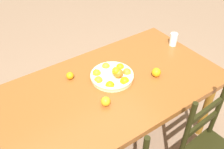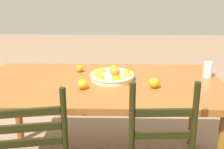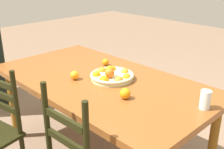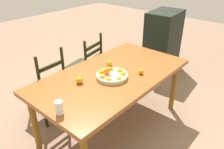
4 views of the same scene
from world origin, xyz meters
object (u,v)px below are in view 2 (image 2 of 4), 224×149
at_px(dining_table, 102,91).
at_px(orange_loose_1, 83,84).
at_px(drinking_glass, 208,70).
at_px(orange_loose_2, 80,68).
at_px(orange_loose_0, 154,83).
at_px(fruit_bowl, 112,76).

xyz_separation_m(dining_table, orange_loose_1, (0.13, 0.16, 0.11)).
bearing_deg(drinking_glass, orange_loose_2, -6.16).
distance_m(orange_loose_1, drinking_glass, 1.02).
bearing_deg(orange_loose_1, orange_loose_0, -175.88).
bearing_deg(drinking_glass, orange_loose_0, 29.60).
height_order(dining_table, orange_loose_2, orange_loose_2).
distance_m(dining_table, fruit_bowl, 0.14).
bearing_deg(fruit_bowl, drinking_glass, -173.88).
xyz_separation_m(dining_table, drinking_glass, (-0.84, -0.14, 0.13)).
bearing_deg(orange_loose_2, orange_loose_0, 147.96).
xyz_separation_m(fruit_bowl, orange_loose_2, (0.28, -0.19, -0.00)).
distance_m(dining_table, drinking_glass, 0.86).
relative_size(dining_table, orange_loose_1, 26.14).
distance_m(fruit_bowl, orange_loose_1, 0.30).
bearing_deg(orange_loose_0, drinking_glass, -150.40).
bearing_deg(dining_table, orange_loose_0, 162.89).
height_order(orange_loose_2, drinking_glass, drinking_glass).
height_order(dining_table, fruit_bowl, fruit_bowl).
bearing_deg(orange_loose_2, dining_table, 129.20).
bearing_deg(drinking_glass, dining_table, 9.36).
height_order(dining_table, drinking_glass, drinking_glass).
relative_size(fruit_bowl, orange_loose_1, 4.96).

